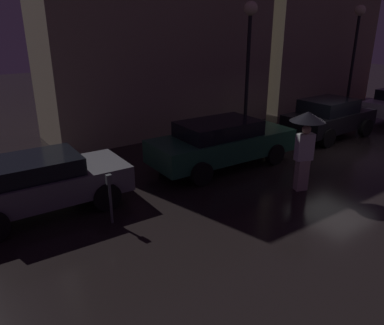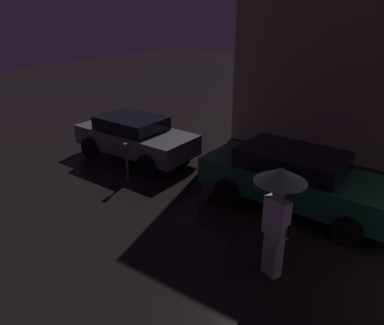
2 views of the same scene
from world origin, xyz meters
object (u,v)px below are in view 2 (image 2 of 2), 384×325
(parking_meter, at_px, (126,159))
(parked_car_grey, at_px, (135,136))
(parked_car_green, at_px, (296,178))
(pedestrian_with_umbrella, at_px, (278,199))

(parking_meter, bearing_deg, parked_car_grey, 126.37)
(parked_car_green, height_order, pedestrian_with_umbrella, pedestrian_with_umbrella)
(parked_car_grey, relative_size, parked_car_green, 0.85)
(parking_meter, bearing_deg, parked_car_green, 17.76)
(pedestrian_with_umbrella, height_order, parking_meter, pedestrian_with_umbrella)
(pedestrian_with_umbrella, bearing_deg, parked_car_grey, -5.40)
(parked_car_grey, distance_m, pedestrian_with_umbrella, 6.68)
(pedestrian_with_umbrella, bearing_deg, parking_meter, 4.85)
(parked_car_green, bearing_deg, pedestrian_with_umbrella, -75.28)
(parked_car_grey, distance_m, parked_car_green, 5.41)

